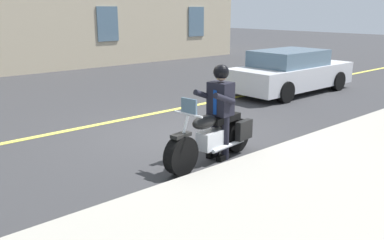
% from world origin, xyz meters
% --- Properties ---
extents(ground_plane, '(80.00, 80.00, 0.00)m').
position_xyz_m(ground_plane, '(0.00, 0.00, 0.00)').
color(ground_plane, '#333335').
extents(lane_center_stripe, '(60.00, 0.16, 0.01)m').
position_xyz_m(lane_center_stripe, '(0.00, -2.00, 0.01)').
color(lane_center_stripe, '#E5DB4C').
rests_on(lane_center_stripe, ground_plane).
extents(motorcycle_main, '(2.22, 0.78, 1.26)m').
position_xyz_m(motorcycle_main, '(0.56, 1.53, 0.45)').
color(motorcycle_main, black).
rests_on(motorcycle_main, ground_plane).
extents(rider_main, '(0.67, 0.61, 1.74)m').
position_xyz_m(rider_main, '(0.37, 1.50, 1.04)').
color(rider_main, black).
rests_on(rider_main, ground_plane).
extents(car_silver, '(4.60, 1.92, 1.40)m').
position_xyz_m(car_silver, '(-5.77, -1.38, 0.69)').
color(car_silver, silver).
rests_on(car_silver, ground_plane).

